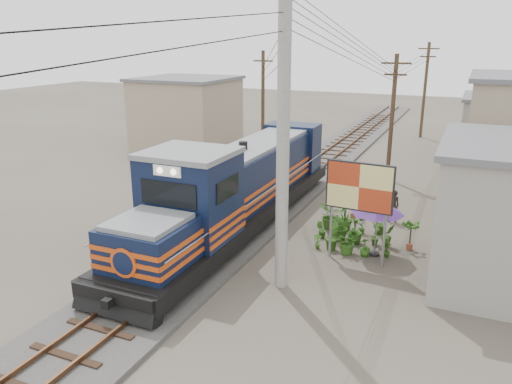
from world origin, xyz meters
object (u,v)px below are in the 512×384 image
at_px(locomotive, 237,190).
at_px(market_umbrella, 378,207).
at_px(vendor, 393,206).
at_px(billboard, 359,189).

distance_m(locomotive, market_umbrella, 5.88).
bearing_deg(vendor, market_umbrella, 62.47).
bearing_deg(vendor, locomotive, 3.57).
height_order(billboard, vendor, billboard).
height_order(locomotive, billboard, locomotive).
height_order(locomotive, vendor, locomotive).
xyz_separation_m(locomotive, market_umbrella, (5.87, -0.35, 0.14)).
distance_m(locomotive, vendor, 6.93).
relative_size(locomotive, billboard, 4.38).
bearing_deg(locomotive, billboard, -12.73).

